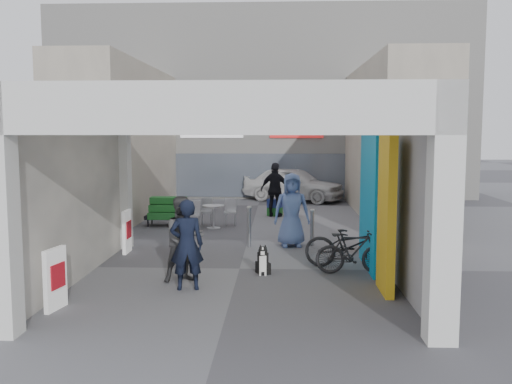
{
  "coord_description": "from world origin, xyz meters",
  "views": [
    {
      "loc": [
        0.83,
        -11.56,
        2.86
      ],
      "look_at": [
        0.3,
        1.0,
        1.5
      ],
      "focal_mm": 40.0,
      "sensor_mm": 36.0,
      "label": 1
    }
  ],
  "objects_px": {
    "white_van": "(293,184)",
    "man_back_turned": "(184,239)",
    "border_collie": "(263,262)",
    "man_elderly": "(292,210)",
    "bicycle_rear": "(353,252)",
    "cafe_set": "(211,217)",
    "produce_stand": "(168,214)",
    "bicycle_front": "(351,245)",
    "man_crates": "(275,190)",
    "man_with_dog": "(187,245)"
  },
  "relations": [
    {
      "from": "man_back_turned",
      "to": "man_elderly",
      "type": "bearing_deg",
      "value": 32.4
    },
    {
      "from": "cafe_set",
      "to": "bicycle_front",
      "type": "xyz_separation_m",
      "value": [
        3.52,
        -4.98,
        0.21
      ]
    },
    {
      "from": "border_collie",
      "to": "man_crates",
      "type": "bearing_deg",
      "value": 65.75
    },
    {
      "from": "border_collie",
      "to": "man_crates",
      "type": "xyz_separation_m",
      "value": [
        0.18,
        7.64,
        0.66
      ]
    },
    {
      "from": "cafe_set",
      "to": "bicycle_rear",
      "type": "bearing_deg",
      "value": -57.07
    },
    {
      "from": "cafe_set",
      "to": "man_elderly",
      "type": "distance_m",
      "value": 3.67
    },
    {
      "from": "border_collie",
      "to": "bicycle_rear",
      "type": "relative_size",
      "value": 0.41
    },
    {
      "from": "produce_stand",
      "to": "man_crates",
      "type": "height_order",
      "value": "man_crates"
    },
    {
      "from": "white_van",
      "to": "bicycle_front",
      "type": "bearing_deg",
      "value": -151.69
    },
    {
      "from": "border_collie",
      "to": "man_with_dog",
      "type": "bearing_deg",
      "value": -162.52
    },
    {
      "from": "man_back_turned",
      "to": "produce_stand",
      "type": "bearing_deg",
      "value": 78.22
    },
    {
      "from": "man_back_turned",
      "to": "bicycle_front",
      "type": "distance_m",
      "value": 3.5
    },
    {
      "from": "border_collie",
      "to": "man_elderly",
      "type": "distance_m",
      "value": 2.95
    },
    {
      "from": "bicycle_rear",
      "to": "man_with_dog",
      "type": "bearing_deg",
      "value": 110.86
    },
    {
      "from": "man_crates",
      "to": "bicycle_rear",
      "type": "bearing_deg",
      "value": 125.3
    },
    {
      "from": "white_van",
      "to": "cafe_set",
      "type": "bearing_deg",
      "value": -178.44
    },
    {
      "from": "man_with_dog",
      "to": "man_back_turned",
      "type": "xyz_separation_m",
      "value": [
        -0.15,
        0.56,
        -0.01
      ]
    },
    {
      "from": "bicycle_front",
      "to": "bicycle_rear",
      "type": "relative_size",
      "value": 1.26
    },
    {
      "from": "man_with_dog",
      "to": "man_crates",
      "type": "height_order",
      "value": "man_crates"
    },
    {
      "from": "produce_stand",
      "to": "bicycle_rear",
      "type": "height_order",
      "value": "bicycle_rear"
    },
    {
      "from": "border_collie",
      "to": "man_crates",
      "type": "relative_size",
      "value": 0.34
    },
    {
      "from": "man_back_turned",
      "to": "bicycle_front",
      "type": "bearing_deg",
      "value": -6.33
    },
    {
      "from": "man_back_turned",
      "to": "man_elderly",
      "type": "height_order",
      "value": "man_elderly"
    },
    {
      "from": "bicycle_rear",
      "to": "man_back_turned",
      "type": "bearing_deg",
      "value": 101.03
    },
    {
      "from": "man_elderly",
      "to": "man_crates",
      "type": "distance_m",
      "value": 4.85
    },
    {
      "from": "border_collie",
      "to": "man_elderly",
      "type": "relative_size",
      "value": 0.34
    },
    {
      "from": "produce_stand",
      "to": "bicycle_front",
      "type": "height_order",
      "value": "bicycle_front"
    },
    {
      "from": "bicycle_rear",
      "to": "white_van",
      "type": "distance_m",
      "value": 11.86
    },
    {
      "from": "produce_stand",
      "to": "white_van",
      "type": "relative_size",
      "value": 0.32
    },
    {
      "from": "white_van",
      "to": "bicycle_rear",
      "type": "bearing_deg",
      "value": -151.87
    },
    {
      "from": "produce_stand",
      "to": "white_van",
      "type": "height_order",
      "value": "white_van"
    },
    {
      "from": "bicycle_front",
      "to": "bicycle_rear",
      "type": "distance_m",
      "value": 0.46
    },
    {
      "from": "man_elderly",
      "to": "white_van",
      "type": "relative_size",
      "value": 0.45
    },
    {
      "from": "produce_stand",
      "to": "man_elderly",
      "type": "height_order",
      "value": "man_elderly"
    },
    {
      "from": "cafe_set",
      "to": "man_crates",
      "type": "xyz_separation_m",
      "value": [
        1.9,
        2.08,
        0.61
      ]
    },
    {
      "from": "produce_stand",
      "to": "man_back_turned",
      "type": "height_order",
      "value": "man_back_turned"
    },
    {
      "from": "white_van",
      "to": "man_back_turned",
      "type": "bearing_deg",
      "value": -167.02
    },
    {
      "from": "bicycle_front",
      "to": "man_back_turned",
      "type": "bearing_deg",
      "value": 120.81
    },
    {
      "from": "cafe_set",
      "to": "white_van",
      "type": "xyz_separation_m",
      "value": [
        2.59,
        6.39,
        0.4
      ]
    },
    {
      "from": "cafe_set",
      "to": "man_back_turned",
      "type": "relative_size",
      "value": 0.83
    },
    {
      "from": "border_collie",
      "to": "man_back_turned",
      "type": "height_order",
      "value": "man_back_turned"
    },
    {
      "from": "man_with_dog",
      "to": "border_collie",
      "type": "bearing_deg",
      "value": -149.71
    },
    {
      "from": "bicycle_rear",
      "to": "man_elderly",
      "type": "bearing_deg",
      "value": 22.74
    },
    {
      "from": "border_collie",
      "to": "man_elderly",
      "type": "bearing_deg",
      "value": 54.66
    },
    {
      "from": "man_crates",
      "to": "bicycle_rear",
      "type": "relative_size",
      "value": 1.2
    },
    {
      "from": "border_collie",
      "to": "white_van",
      "type": "xyz_separation_m",
      "value": [
        0.87,
        11.95,
        0.45
      ]
    },
    {
      "from": "bicycle_front",
      "to": "white_van",
      "type": "xyz_separation_m",
      "value": [
        -0.93,
        11.37,
        0.19
      ]
    },
    {
      "from": "man_with_dog",
      "to": "man_crates",
      "type": "distance_m",
      "value": 8.9
    },
    {
      "from": "man_back_turned",
      "to": "man_crates",
      "type": "bearing_deg",
      "value": 52.8
    },
    {
      "from": "man_back_turned",
      "to": "bicycle_rear",
      "type": "bearing_deg",
      "value": -13.7
    }
  ]
}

